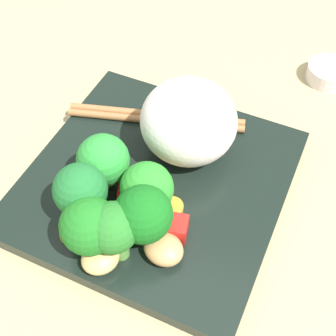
# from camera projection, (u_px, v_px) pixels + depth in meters

# --- Properties ---
(ground_plane) EXTENTS (1.10, 1.10, 0.02)m
(ground_plane) POSITION_uv_depth(u_px,v_px,m) (157.00, 192.00, 0.52)
(ground_plane) COLOR tan
(square_plate) EXTENTS (0.27, 0.27, 0.02)m
(square_plate) POSITION_uv_depth(u_px,v_px,m) (156.00, 182.00, 0.50)
(square_plate) COLOR black
(square_plate) RESTS_ON ground_plane
(rice_mound) EXTENTS (0.11, 0.11, 0.09)m
(rice_mound) POSITION_uv_depth(u_px,v_px,m) (189.00, 122.00, 0.49)
(rice_mound) COLOR white
(rice_mound) RESTS_ON square_plate
(broccoli_floret_0) EXTENTS (0.05, 0.05, 0.06)m
(broccoli_floret_0) POSITION_uv_depth(u_px,v_px,m) (117.00, 230.00, 0.41)
(broccoli_floret_0) COLOR #5E9C42
(broccoli_floret_0) RESTS_ON square_plate
(broccoli_floret_1) EXTENTS (0.05, 0.05, 0.06)m
(broccoli_floret_1) POSITION_uv_depth(u_px,v_px,m) (147.00, 189.00, 0.45)
(broccoli_floret_1) COLOR #52913A
(broccoli_floret_1) RESTS_ON square_plate
(broccoli_floret_2) EXTENTS (0.05, 0.05, 0.07)m
(broccoli_floret_2) POSITION_uv_depth(u_px,v_px,m) (103.00, 160.00, 0.46)
(broccoli_floret_2) COLOR #7DB754
(broccoli_floret_2) RESTS_ON square_plate
(broccoli_floret_3) EXTENTS (0.05, 0.05, 0.07)m
(broccoli_floret_3) POSITION_uv_depth(u_px,v_px,m) (80.00, 191.00, 0.43)
(broccoli_floret_3) COLOR #69A048
(broccoli_floret_3) RESTS_ON square_plate
(broccoli_floret_4) EXTENTS (0.06, 0.06, 0.07)m
(broccoli_floret_4) POSITION_uv_depth(u_px,v_px,m) (143.00, 215.00, 0.42)
(broccoli_floret_4) COLOR #79B54D
(broccoli_floret_4) RESTS_ON square_plate
(broccoli_floret_5) EXTENTS (0.05, 0.05, 0.07)m
(broccoli_floret_5) POSITION_uv_depth(u_px,v_px,m) (89.00, 226.00, 0.42)
(broccoli_floret_5) COLOR #5F9E3A
(broccoli_floret_5) RESTS_ON square_plate
(carrot_slice_0) EXTENTS (0.03, 0.03, 0.01)m
(carrot_slice_0) POSITION_uv_depth(u_px,v_px,m) (120.00, 211.00, 0.47)
(carrot_slice_0) COLOR orange
(carrot_slice_0) RESTS_ON square_plate
(carrot_slice_1) EXTENTS (0.03, 0.03, 0.01)m
(carrot_slice_1) POSITION_uv_depth(u_px,v_px,m) (172.00, 207.00, 0.47)
(carrot_slice_1) COLOR orange
(carrot_slice_1) RESTS_ON square_plate
(carrot_slice_2) EXTENTS (0.03, 0.03, 0.01)m
(carrot_slice_2) POSITION_uv_depth(u_px,v_px,m) (70.00, 234.00, 0.45)
(carrot_slice_2) COLOR orange
(carrot_slice_2) RESTS_ON square_plate
(pepper_chunk_0) EXTENTS (0.03, 0.03, 0.02)m
(pepper_chunk_0) POSITION_uv_depth(u_px,v_px,m) (174.00, 228.00, 0.45)
(pepper_chunk_0) COLOR red
(pepper_chunk_0) RESTS_ON square_plate
(pepper_chunk_1) EXTENTS (0.04, 0.04, 0.01)m
(pepper_chunk_1) POSITION_uv_depth(u_px,v_px,m) (134.00, 188.00, 0.48)
(pepper_chunk_1) COLOR red
(pepper_chunk_1) RESTS_ON square_plate
(chicken_piece_0) EXTENTS (0.05, 0.04, 0.02)m
(chicken_piece_0) POSITION_uv_depth(u_px,v_px,m) (164.00, 249.00, 0.43)
(chicken_piece_0) COLOR tan
(chicken_piece_0) RESTS_ON square_plate
(chicken_piece_1) EXTENTS (0.03, 0.02, 0.02)m
(chicken_piece_1) POSITION_uv_depth(u_px,v_px,m) (88.00, 194.00, 0.47)
(chicken_piece_1) COLOR tan
(chicken_piece_1) RESTS_ON square_plate
(chicken_piece_2) EXTENTS (0.05, 0.05, 0.02)m
(chicken_piece_2) POSITION_uv_depth(u_px,v_px,m) (100.00, 258.00, 0.43)
(chicken_piece_2) COLOR tan
(chicken_piece_2) RESTS_ON square_plate
(chicken_piece_4) EXTENTS (0.04, 0.04, 0.02)m
(chicken_piece_4) POSITION_uv_depth(u_px,v_px,m) (159.00, 183.00, 0.48)
(chicken_piece_4) COLOR #B3824C
(chicken_piece_4) RESTS_ON square_plate
(chopstick_pair) EXTENTS (0.21, 0.07, 0.01)m
(chopstick_pair) POSITION_uv_depth(u_px,v_px,m) (156.00, 118.00, 0.55)
(chopstick_pair) COLOR #A16B3E
(chopstick_pair) RESTS_ON square_plate
(sauce_cup) EXTENTS (0.06, 0.06, 0.02)m
(sauce_cup) POSITION_uv_depth(u_px,v_px,m) (329.00, 73.00, 0.62)
(sauce_cup) COLOR silver
(sauce_cup) RESTS_ON ground_plane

